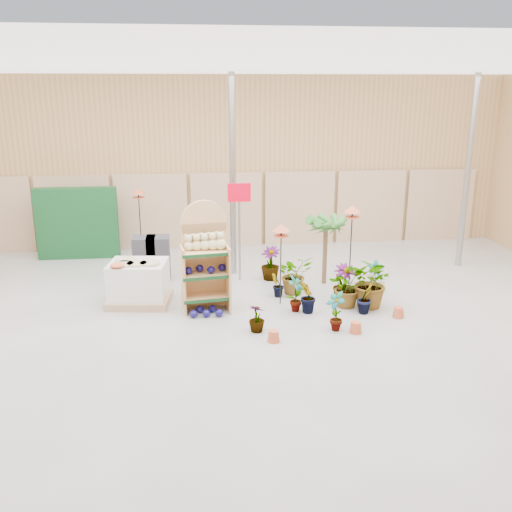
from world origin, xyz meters
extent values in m
cube|color=gray|center=(0.00, 0.00, -0.05)|extent=(15.00, 12.00, 0.10)
cube|color=white|center=(0.00, 0.00, 4.55)|extent=(15.00, 12.00, 0.10)
cube|color=#A0784B|center=(0.00, 6.05, 2.25)|extent=(15.00, 0.10, 4.50)
cylinder|color=gray|center=(5.50, 3.50, 2.25)|extent=(0.14, 0.14, 4.50)
cylinder|color=gray|center=(0.00, 3.50, 2.25)|extent=(0.14, 0.14, 4.50)
cube|color=tan|center=(-4.00, 5.92, 1.00)|extent=(1.90, 0.06, 2.00)
cube|color=tan|center=(-2.00, 5.92, 1.00)|extent=(1.90, 0.06, 2.00)
cube|color=tan|center=(0.00, 5.92, 1.00)|extent=(1.90, 0.06, 2.00)
cube|color=tan|center=(2.00, 5.92, 1.00)|extent=(1.90, 0.06, 2.00)
cube|color=tan|center=(4.00, 5.92, 1.00)|extent=(1.90, 0.06, 2.00)
cube|color=tan|center=(6.00, 5.92, 1.00)|extent=(1.90, 0.06, 2.00)
cube|color=tan|center=(-0.70, 1.49, 0.85)|extent=(0.90, 0.19, 1.69)
cylinder|color=tan|center=(-0.70, 1.49, 1.69)|extent=(0.90, 0.19, 0.90)
cube|color=tan|center=(-0.70, 1.23, 0.30)|extent=(0.91, 0.60, 0.04)
cube|color=#0F3819|center=(-0.70, 0.98, 0.30)|extent=(0.85, 0.14, 0.06)
cube|color=tan|center=(-0.70, 1.23, 0.75)|extent=(0.91, 0.60, 0.04)
cube|color=#0F3819|center=(-0.70, 0.98, 0.75)|extent=(0.85, 0.14, 0.06)
cube|color=tan|center=(-0.70, 1.23, 1.20)|extent=(0.91, 0.60, 0.04)
cube|color=#0F3819|center=(-0.70, 0.98, 1.20)|extent=(0.85, 0.14, 0.06)
cube|color=tan|center=(-1.13, 1.23, 0.65)|extent=(0.10, 0.50, 1.30)
cube|color=tan|center=(-0.27, 1.23, 0.65)|extent=(0.10, 0.50, 1.30)
sphere|color=beige|center=(-1.00, 1.29, 1.31)|extent=(0.18, 0.18, 0.18)
sphere|color=beige|center=(-1.00, 1.29, 1.45)|extent=(0.14, 0.14, 0.14)
sphere|color=beige|center=(-0.85, 1.29, 1.31)|extent=(0.19, 0.19, 0.19)
sphere|color=beige|center=(-0.85, 1.29, 1.46)|extent=(0.14, 0.14, 0.14)
sphere|color=beige|center=(-0.70, 1.29, 1.32)|extent=(0.20, 0.20, 0.20)
sphere|color=beige|center=(-0.70, 1.29, 1.47)|extent=(0.14, 0.14, 0.14)
sphere|color=beige|center=(-0.55, 1.29, 1.32)|extent=(0.21, 0.21, 0.21)
sphere|color=beige|center=(-0.55, 1.29, 1.48)|extent=(0.14, 0.14, 0.14)
sphere|color=beige|center=(-0.40, 1.29, 1.33)|extent=(0.22, 0.22, 0.22)
sphere|color=beige|center=(-0.40, 1.29, 1.49)|extent=(0.14, 0.14, 0.14)
sphere|color=#110E56|center=(-1.02, 1.21, 0.84)|extent=(0.15, 0.15, 0.15)
sphere|color=#110E56|center=(-0.81, 1.33, 0.84)|extent=(0.15, 0.15, 0.15)
sphere|color=#110E56|center=(-0.60, 1.21, 0.84)|extent=(0.15, 0.15, 0.15)
sphere|color=#110E56|center=(-0.38, 1.33, 0.84)|extent=(0.15, 0.15, 0.15)
sphere|color=#110E56|center=(-0.95, 0.90, 0.07)|extent=(0.15, 0.15, 0.15)
sphere|color=#110E56|center=(-0.83, 1.14, 0.07)|extent=(0.15, 0.15, 0.15)
sphere|color=#110E56|center=(-0.71, 0.90, 0.07)|extent=(0.15, 0.15, 0.15)
sphere|color=#110E56|center=(-0.59, 1.14, 0.07)|extent=(0.15, 0.15, 0.15)
sphere|color=#110E56|center=(-0.47, 0.90, 0.07)|extent=(0.15, 0.15, 0.15)
cube|color=tan|center=(-2.03, 1.80, 0.08)|extent=(1.33, 1.15, 0.15)
cube|color=silver|center=(-2.03, 1.80, 0.50)|extent=(1.22, 1.04, 0.71)
cylinder|color=tan|center=(-2.28, 1.65, 0.88)|extent=(0.40, 0.40, 0.04)
cylinder|color=tan|center=(-2.03, 1.65, 0.88)|extent=(0.40, 0.40, 0.04)
cylinder|color=tan|center=(-1.78, 1.65, 0.88)|extent=(0.40, 0.40, 0.04)
cylinder|color=tan|center=(-2.28, 1.95, 0.88)|extent=(0.40, 0.40, 0.04)
cube|color=#25242A|center=(-1.71, 3.24, 0.25)|extent=(0.50, 0.50, 0.50)
cube|color=#25242A|center=(-1.71, 3.24, 0.75)|extent=(0.50, 0.50, 0.50)
cube|color=#25242A|center=(-2.01, 3.24, 0.25)|extent=(0.50, 0.50, 0.50)
cube|color=#25242A|center=(-2.01, 3.24, 0.75)|extent=(0.50, 0.50, 0.50)
cube|color=#0E3F1C|center=(-3.80, 5.20, 0.90)|extent=(2.00, 0.30, 1.80)
cylinder|color=gray|center=(0.10, 3.00, 1.10)|extent=(0.05, 0.05, 2.20)
cube|color=red|center=(0.10, 2.96, 2.00)|extent=(0.50, 0.03, 0.40)
cylinder|color=black|center=(0.78, 1.44, 0.70)|extent=(0.02, 0.02, 1.41)
cylinder|color=#BE5333|center=(0.78, 1.44, 1.41)|extent=(0.30, 0.30, 0.02)
cone|color=#BE5333|center=(0.78, 1.44, 1.58)|extent=(0.34, 0.34, 0.14)
cylinder|color=black|center=(2.25, 1.67, 0.85)|extent=(0.02, 0.02, 1.69)
cylinder|color=#BE5333|center=(2.25, 1.67, 1.69)|extent=(0.30, 0.30, 0.02)
cone|color=#BE5333|center=(2.25, 1.67, 1.86)|extent=(0.34, 0.34, 0.14)
cylinder|color=black|center=(-2.21, 4.80, 0.80)|extent=(0.02, 0.02, 1.59)
cylinder|color=#BE5333|center=(-2.21, 4.80, 1.59)|extent=(0.30, 0.30, 0.02)
cone|color=#BE5333|center=(-2.21, 4.80, 1.76)|extent=(0.34, 0.34, 0.14)
cylinder|color=brown|center=(1.94, 2.57, 0.63)|extent=(0.10, 0.10, 1.27)
imported|color=#2D7029|center=(1.01, 1.01, 0.36)|extent=(0.45, 0.46, 0.73)
imported|color=#2D7029|center=(1.23, 0.88, 0.33)|extent=(0.37, 0.42, 0.67)
imported|color=#2D7029|center=(2.07, 1.18, 0.41)|extent=(0.98, 0.98, 0.82)
imported|color=#2D7029|center=(2.05, 1.34, 0.40)|extent=(0.54, 0.54, 0.80)
imported|color=#2D7029|center=(2.86, 1.86, 0.35)|extent=(0.42, 0.33, 0.70)
imported|color=#2D7029|center=(0.78, 1.82, 0.26)|extent=(0.36, 0.35, 0.51)
imported|color=#2D7029|center=(1.17, 2.04, 0.41)|extent=(0.90, 0.83, 0.82)
imported|color=#2D7029|center=(0.16, 0.15, 0.26)|extent=(0.40, 0.40, 0.51)
imported|color=#2D7029|center=(1.56, 0.05, 0.36)|extent=(0.40, 0.46, 0.72)
imported|color=#2D7029|center=(2.33, 0.79, 0.31)|extent=(0.43, 0.42, 0.61)
imported|color=#2D7029|center=(2.54, 1.05, 0.52)|extent=(1.23, 1.24, 1.04)
imported|color=#2D7029|center=(0.79, 2.95, 0.38)|extent=(0.58, 0.58, 0.76)
camera|label=1|loc=(-0.90, -9.15, 4.20)|focal=40.00mm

